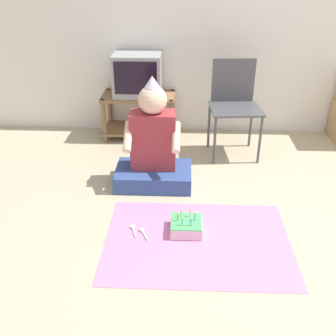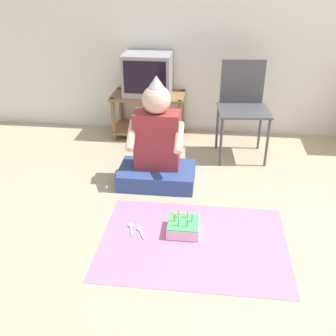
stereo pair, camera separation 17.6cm
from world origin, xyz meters
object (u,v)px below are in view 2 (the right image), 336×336
(tv, at_px, (148,74))
(folding_chair, at_px, (243,102))
(birthday_cake, at_px, (183,227))
(person_seated, at_px, (157,149))

(tv, height_order, folding_chair, folding_chair)
(tv, relative_size, birthday_cake, 2.19)
(folding_chair, distance_m, person_seated, 0.98)
(folding_chair, xyz_separation_m, person_seated, (-0.71, -0.65, -0.21))
(birthday_cake, bearing_deg, person_seated, 112.11)
(folding_chair, bearing_deg, person_seated, -137.50)
(birthday_cake, bearing_deg, folding_chair, 71.90)
(person_seated, bearing_deg, tv, 102.85)
(person_seated, xyz_separation_m, birthday_cake, (0.27, -0.68, -0.26))
(tv, distance_m, person_seated, 1.06)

